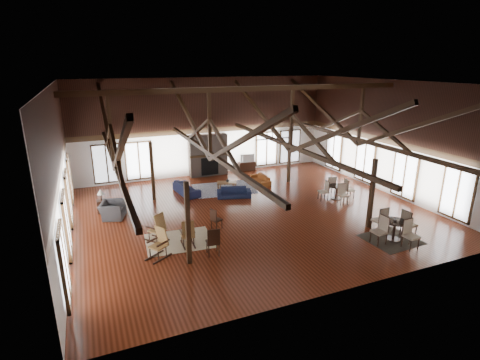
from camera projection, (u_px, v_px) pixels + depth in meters
name	position (u px, v px, depth m)	size (l,w,h in m)	color
floor	(251.00, 212.00, 17.92)	(16.00, 16.00, 0.00)	maroon
ceiling	(253.00, 83.00, 16.11)	(16.00, 14.00, 0.02)	black
wall_back	(206.00, 127.00, 23.18)	(16.00, 0.02, 6.00)	silver
wall_front	(351.00, 201.00, 10.85)	(16.00, 0.02, 6.00)	silver
wall_left	(59.00, 169.00, 14.09)	(0.02, 14.00, 6.00)	silver
wall_right	(389.00, 138.00, 19.94)	(0.02, 14.00, 6.00)	silver
roof_truss	(252.00, 128.00, 16.71)	(15.60, 14.07, 3.14)	black
post_grid	(252.00, 182.00, 17.46)	(8.16, 7.16, 3.05)	black
fireplace	(208.00, 155.00, 23.41)	(2.50, 0.69, 2.60)	#6E5E54
ceiling_fan	(272.00, 138.00, 16.10)	(1.60, 1.60, 0.75)	black
sofa_navy_front	(234.00, 192.00, 19.80)	(1.78, 0.70, 0.52)	#141B37
sofa_navy_left	(186.00, 188.00, 20.34)	(0.82, 2.09, 0.61)	#121733
sofa_orange	(260.00, 179.00, 22.04)	(0.67, 1.71, 0.50)	brown
coffee_table	(227.00, 183.00, 21.03)	(1.21, 0.88, 0.42)	brown
vase	(228.00, 180.00, 21.04)	(0.19, 0.19, 0.20)	#B2B2B2
armchair	(113.00, 210.00, 17.16)	(1.00, 1.15, 0.74)	#2C2B2E
side_table_lamp	(102.00, 204.00, 17.76)	(0.45, 0.45, 1.16)	black
rocking_chair_a	(158.00, 228.00, 14.83)	(0.95, 1.03, 1.19)	olive
rocking_chair_b	(188.00, 234.00, 14.43)	(0.50, 0.86, 1.08)	olive
rocking_chair_c	(160.00, 243.00, 13.64)	(1.03, 0.90, 1.18)	olive
side_chair_a	(215.00, 218.00, 15.87)	(0.52, 0.52, 0.94)	black
side_chair_b	(213.00, 240.00, 13.67)	(0.52, 0.52, 1.11)	black
cafe_table_near	(395.00, 227.00, 14.96)	(2.17, 2.17, 1.13)	black
cafe_table_far	(336.00, 190.00, 19.47)	(1.98, 1.98, 1.01)	black
cup_near	(395.00, 219.00, 14.96)	(0.13, 0.13, 0.10)	#B2B2B2
cup_far	(339.00, 185.00, 19.37)	(0.13, 0.13, 0.10)	#B2B2B2
tv_console	(247.00, 166.00, 24.76)	(1.12, 0.42, 0.56)	black
television	(247.00, 158.00, 24.60)	(0.94, 0.12, 0.54)	#B2B2B2
rug_tan	(179.00, 241.00, 15.01)	(2.61, 2.05, 0.01)	tan
rug_navy	(224.00, 189.00, 21.19)	(3.34, 2.50, 0.01)	#182045
rug_dark	(391.00, 239.00, 15.13)	(2.03, 1.85, 0.01)	black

